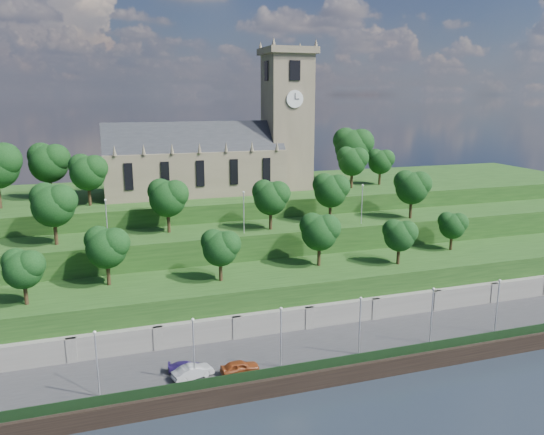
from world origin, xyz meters
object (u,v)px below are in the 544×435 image
object	(u,v)px
car_left	(240,367)
car_right	(186,367)
church	(220,151)
car_middle	(193,372)

from	to	relation	value
car_left	car_right	size ratio (longest dim) A/B	1.10
church	car_left	size ratio (longest dim) A/B	8.74
church	car_left	bearing A→B (deg)	-99.99
church	car_middle	world-z (taller)	church
church	car_left	world-z (taller)	church
car_middle	car_right	distance (m)	1.68
car_right	car_middle	bearing A→B (deg)	-155.52
car_left	car_right	world-z (taller)	car_left
church	car_middle	bearing A→B (deg)	-106.76
car_middle	car_left	bearing A→B (deg)	-112.15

